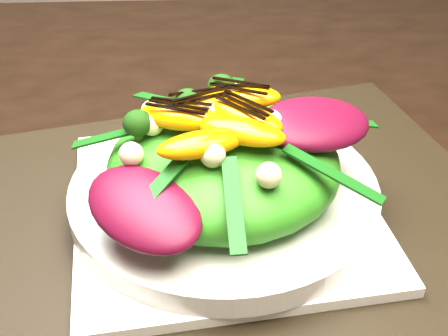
{
  "coord_description": "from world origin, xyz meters",
  "views": [
    {
      "loc": [
        -0.32,
        -0.47,
        1.07
      ],
      "look_at": [
        -0.3,
        -0.08,
        0.8
      ],
      "focal_mm": 48.0,
      "sensor_mm": 36.0,
      "label": 1
    }
  ],
  "objects_px": {
    "orange_segment": "(210,116)",
    "salad_bowl": "(224,192)",
    "lettuce_mound": "(224,163)",
    "placemat": "(224,211)",
    "plate_base": "(224,205)"
  },
  "relations": [
    {
      "from": "orange_segment",
      "to": "salad_bowl",
      "type": "bearing_deg",
      "value": -29.04
    },
    {
      "from": "lettuce_mound",
      "to": "placemat",
      "type": "bearing_deg",
      "value": -165.96
    },
    {
      "from": "salad_bowl",
      "to": "lettuce_mound",
      "type": "distance_m",
      "value": 0.03
    },
    {
      "from": "placemat",
      "to": "lettuce_mound",
      "type": "height_order",
      "value": "lettuce_mound"
    },
    {
      "from": "plate_base",
      "to": "placemat",
      "type": "bearing_deg",
      "value": -153.43
    },
    {
      "from": "salad_bowl",
      "to": "placemat",
      "type": "bearing_deg",
      "value": 180.0
    },
    {
      "from": "placemat",
      "to": "plate_base",
      "type": "distance_m",
      "value": 0.01
    },
    {
      "from": "plate_base",
      "to": "salad_bowl",
      "type": "height_order",
      "value": "salad_bowl"
    },
    {
      "from": "placemat",
      "to": "plate_base",
      "type": "relative_size",
      "value": 1.9
    },
    {
      "from": "placemat",
      "to": "salad_bowl",
      "type": "bearing_deg",
      "value": 0.0
    },
    {
      "from": "plate_base",
      "to": "lettuce_mound",
      "type": "distance_m",
      "value": 0.04
    },
    {
      "from": "salad_bowl",
      "to": "lettuce_mound",
      "type": "relative_size",
      "value": 1.36
    },
    {
      "from": "plate_base",
      "to": "salad_bowl",
      "type": "xyz_separation_m",
      "value": [
        0.0,
        -0.0,
        0.01
      ]
    },
    {
      "from": "placemat",
      "to": "salad_bowl",
      "type": "height_order",
      "value": "salad_bowl"
    },
    {
      "from": "placemat",
      "to": "orange_segment",
      "type": "relative_size",
      "value": 6.9
    }
  ]
}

